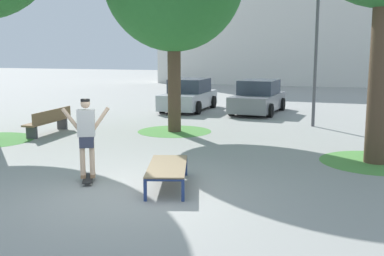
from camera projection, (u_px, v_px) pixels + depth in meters
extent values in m
plane|color=#999993|center=(129.00, 195.00, 8.96)|extent=(120.00, 120.00, 0.00)
cube|color=silver|center=(329.00, 1.00, 37.97)|extent=(29.13, 4.00, 13.86)
cube|color=navy|center=(155.00, 167.00, 10.38)|extent=(0.08, 0.08, 0.38)
cube|color=navy|center=(186.00, 167.00, 10.37)|extent=(0.08, 0.08, 0.38)
cube|color=navy|center=(145.00, 191.00, 8.57)|extent=(0.08, 0.08, 0.38)
cube|color=navy|center=(183.00, 191.00, 8.55)|extent=(0.08, 0.08, 0.38)
cylinder|color=navy|center=(150.00, 168.00, 9.44)|extent=(0.65, 1.82, 0.05)
cylinder|color=navy|center=(185.00, 168.00, 9.43)|extent=(0.65, 1.82, 0.05)
cylinder|color=navy|center=(170.00, 158.00, 10.34)|extent=(0.74, 0.29, 0.05)
cylinder|color=navy|center=(164.00, 180.00, 8.52)|extent=(0.74, 0.29, 0.05)
cube|color=#847051|center=(167.00, 166.00, 9.43)|extent=(1.33, 2.04, 0.03)
cube|color=black|center=(88.00, 178.00, 9.85)|extent=(0.56, 0.80, 0.02)
cylinder|color=silver|center=(86.00, 177.00, 10.12)|extent=(0.05, 0.06, 0.06)
cylinder|color=silver|center=(92.00, 177.00, 10.15)|extent=(0.05, 0.06, 0.06)
cylinder|color=silver|center=(84.00, 184.00, 9.58)|extent=(0.05, 0.06, 0.06)
cylinder|color=silver|center=(91.00, 184.00, 9.60)|extent=(0.05, 0.06, 0.06)
cylinder|color=beige|center=(83.00, 159.00, 9.77)|extent=(0.11, 0.11, 0.82)
cube|color=#99704C|center=(83.00, 176.00, 9.88)|extent=(0.20, 0.26, 0.07)
cylinder|color=beige|center=(92.00, 159.00, 9.80)|extent=(0.11, 0.11, 0.82)
cube|color=#99704C|center=(93.00, 175.00, 9.91)|extent=(0.20, 0.26, 0.07)
cube|color=#33384C|center=(87.00, 142.00, 9.72)|extent=(0.36, 0.32, 0.24)
cube|color=silver|center=(86.00, 123.00, 9.66)|extent=(0.42, 0.37, 0.56)
cylinder|color=beige|center=(71.00, 120.00, 9.60)|extent=(0.39, 0.26, 0.52)
cylinder|color=beige|center=(100.00, 119.00, 9.69)|extent=(0.39, 0.26, 0.52)
sphere|color=beige|center=(85.00, 104.00, 9.59)|extent=(0.20, 0.20, 0.20)
cylinder|color=black|center=(85.00, 100.00, 9.58)|extent=(0.19, 0.19, 0.05)
cylinder|color=brown|center=(381.00, 79.00, 11.29)|extent=(0.59, 0.59, 4.21)
cylinder|color=#519342|center=(376.00, 162.00, 11.63)|extent=(2.76, 2.76, 0.01)
cylinder|color=brown|center=(174.00, 85.00, 15.95)|extent=(0.45, 0.45, 3.24)
cylinder|color=#519342|center=(175.00, 131.00, 16.21)|extent=(2.59, 2.59, 0.01)
cube|color=#B7BABF|center=(189.00, 100.00, 22.07)|extent=(1.83, 4.25, 0.70)
cube|color=#2D3847|center=(190.00, 85.00, 22.10)|extent=(1.62, 2.15, 0.64)
cylinder|color=black|center=(198.00, 108.00, 20.62)|extent=(0.24, 0.61, 0.60)
cylinder|color=black|center=(162.00, 106.00, 21.13)|extent=(0.24, 0.61, 0.60)
cylinder|color=black|center=(213.00, 102.00, 23.06)|extent=(0.24, 0.61, 0.60)
cylinder|color=black|center=(181.00, 101.00, 23.58)|extent=(0.24, 0.61, 0.60)
cube|color=slate|center=(258.00, 102.00, 21.12)|extent=(1.88, 4.27, 0.70)
cube|color=#2D3847|center=(259.00, 87.00, 21.14)|extent=(1.65, 2.17, 0.64)
cylinder|color=black|center=(270.00, 110.00, 19.64)|extent=(0.25, 0.61, 0.60)
cylinder|color=black|center=(232.00, 109.00, 20.27)|extent=(0.25, 0.61, 0.60)
cylinder|color=black|center=(282.00, 104.00, 22.02)|extent=(0.25, 0.61, 0.60)
cylinder|color=black|center=(247.00, 103.00, 22.66)|extent=(0.25, 0.61, 0.60)
cube|color=brown|center=(48.00, 121.00, 15.69)|extent=(0.68, 2.43, 0.06)
cube|color=brown|center=(53.00, 115.00, 15.61)|extent=(0.28, 2.39, 0.36)
cube|color=#424247|center=(32.00, 132.00, 14.81)|extent=(0.38, 0.12, 0.40)
cube|color=#424247|center=(62.00, 124.00, 16.65)|extent=(0.38, 0.12, 0.40)
cylinder|color=#4C4C51|center=(316.00, 52.00, 16.90)|extent=(0.12, 0.12, 5.50)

